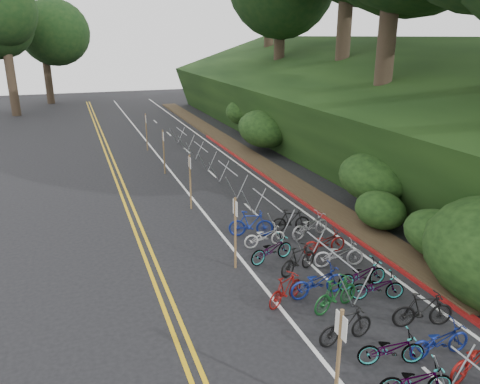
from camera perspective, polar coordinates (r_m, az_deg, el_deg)
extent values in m
plane|color=black|center=(11.84, 5.08, -20.29)|extent=(120.00, 120.00, 0.00)
cube|color=gold|center=(19.83, -12.98, -3.89)|extent=(0.12, 80.00, 0.01)
cube|color=gold|center=(19.86, -12.12, -3.79)|extent=(0.12, 80.00, 0.01)
cube|color=silver|center=(20.38, -4.18, -2.83)|extent=(0.12, 80.00, 0.01)
cube|color=silver|center=(21.80, 6.49, -1.44)|extent=(0.12, 80.00, 0.01)
cube|color=silver|center=(16.04, 9.21, -9.22)|extent=(0.10, 1.60, 0.01)
cube|color=silver|center=(21.00, 1.34, -2.12)|extent=(0.10, 1.60, 0.01)
cube|color=silver|center=(26.39, -3.38, 2.21)|extent=(0.10, 1.60, 0.01)
cube|color=silver|center=(32.00, -6.48, 5.04)|extent=(0.10, 1.60, 0.01)
cube|color=silver|center=(37.73, -8.67, 7.01)|extent=(0.10, 1.60, 0.01)
cube|color=silver|center=(43.53, -10.28, 8.46)|extent=(0.10, 1.60, 0.01)
cube|color=maroon|center=(23.69, 5.46, 0.36)|extent=(0.25, 28.00, 0.10)
cube|color=black|center=(35.32, 10.26, 10.75)|extent=(12.32, 44.00, 9.11)
cube|color=#382819|center=(32.88, -0.87, 5.66)|extent=(1.40, 44.00, 0.16)
ellipsoid|color=#284C19|center=(17.17, 23.16, -4.82)|extent=(2.00, 2.80, 1.60)
ellipsoid|color=#284C19|center=(21.10, 15.90, 1.69)|extent=(2.60, 3.64, 2.08)
ellipsoid|color=#284C19|center=(26.50, 10.64, 6.42)|extent=(2.20, 3.08, 1.76)
ellipsoid|color=#284C19|center=(31.23, 2.78, 7.73)|extent=(3.00, 4.20, 2.40)
ellipsoid|color=#284C19|center=(36.96, 0.18, 9.70)|extent=(2.40, 3.36, 1.92)
ellipsoid|color=#284C19|center=(41.03, -0.04, 11.55)|extent=(2.80, 3.92, 2.24)
ellipsoid|color=#284C19|center=(19.21, 16.71, -2.09)|extent=(1.80, 2.52, 1.44)
ellipsoid|color=#284C19|center=(30.20, 8.20, 9.19)|extent=(3.20, 4.48, 2.56)
cylinder|color=#2D2319|center=(25.30, 17.23, 15.07)|extent=(0.90, 0.90, 7.45)
cylinder|color=#2D2319|center=(33.30, 12.52, 18.15)|extent=(0.95, 0.95, 8.45)
cylinder|color=#2D2319|center=(39.91, 4.80, 16.86)|extent=(0.87, 0.87, 6.96)
cylinder|color=#2D2319|center=(48.22, 3.54, 18.59)|extent=(0.92, 0.92, 7.95)
cylinder|color=#2D2319|center=(50.71, -26.06, 12.00)|extent=(0.84, 0.84, 6.46)
ellipsoid|color=black|center=(50.57, -27.04, 18.58)|extent=(8.83, 8.83, 8.39)
cylinder|color=#2D2319|center=(58.50, -22.36, 12.86)|extent=(0.82, 0.82, 5.96)
ellipsoid|color=black|center=(58.34, -23.02, 18.02)|extent=(7.73, 7.73, 7.34)
cylinder|color=#92959C|center=(11.50, 23.26, -19.76)|extent=(0.57, 0.04, 1.11)
cylinder|color=#92959C|center=(11.84, 25.37, -18.86)|extent=(0.57, 0.04, 1.11)
cylinder|color=#92959C|center=(14.72, 10.98, -7.00)|extent=(0.05, 3.00, 0.05)
cylinder|color=#92959C|center=(13.81, 12.80, -11.65)|extent=(0.58, 0.04, 1.13)
cylinder|color=#92959C|center=(14.09, 14.76, -11.16)|extent=(0.58, 0.04, 1.13)
cylinder|color=#92959C|center=(15.93, 7.42, -7.03)|extent=(0.58, 0.04, 1.13)
cylinder|color=#92959C|center=(16.18, 9.20, -6.71)|extent=(0.58, 0.04, 1.13)
cylinder|color=#92959C|center=(18.83, 3.28, -0.91)|extent=(0.05, 3.00, 0.05)
cylinder|color=#92959C|center=(17.74, 4.19, -4.18)|extent=(0.58, 0.04, 1.13)
cylinder|color=#92959C|center=(17.96, 5.83, -3.94)|extent=(0.58, 0.04, 1.13)
cylinder|color=#92959C|center=(20.15, 0.96, -1.30)|extent=(0.58, 0.04, 1.13)
cylinder|color=#92959C|center=(20.34, 2.44, -1.11)|extent=(0.58, 0.04, 1.13)
cylinder|color=#92959C|center=(23.29, -1.54, 2.94)|extent=(0.05, 3.00, 0.05)
cylinder|color=#92959C|center=(22.10, -1.07, 0.52)|extent=(0.58, 0.04, 1.13)
cylinder|color=#92959C|center=(22.28, 0.30, 0.68)|extent=(0.58, 0.04, 1.13)
cylinder|color=#92959C|center=(24.66, -3.18, 2.42)|extent=(0.58, 0.04, 1.13)
cylinder|color=#92959C|center=(24.81, -1.94, 2.54)|extent=(0.58, 0.04, 1.13)
cylinder|color=#92959C|center=(27.94, -4.80, 5.53)|extent=(0.05, 3.00, 0.05)
cylinder|color=#92959C|center=(26.69, -4.55, 3.65)|extent=(0.58, 0.04, 1.13)
cylinder|color=#92959C|center=(26.84, -3.40, 3.76)|extent=(0.58, 0.04, 1.13)
cylinder|color=#92959C|center=(29.32, -6.03, 4.96)|extent=(0.58, 0.04, 1.13)
cylinder|color=#92959C|center=(29.46, -4.97, 5.05)|extent=(0.58, 0.04, 1.13)
cylinder|color=#92959C|center=(32.69, -7.15, 7.36)|extent=(0.05, 3.00, 0.05)
cylinder|color=#92959C|center=(31.41, -7.02, 5.83)|extent=(0.58, 0.04, 1.13)
cylinder|color=#92959C|center=(31.54, -6.03, 5.92)|extent=(0.58, 0.04, 1.13)
cylinder|color=#92959C|center=(34.09, -8.11, 6.79)|extent=(0.58, 0.04, 1.13)
cylinder|color=#92959C|center=(34.20, -7.18, 6.87)|extent=(0.58, 0.04, 1.13)
cylinder|color=brown|center=(9.98, 11.84, -19.99)|extent=(0.08, 0.08, 2.52)
cube|color=silver|center=(9.44, 12.22, -15.65)|extent=(0.02, 0.40, 0.50)
cylinder|color=brown|center=(15.38, -0.58, -5.08)|extent=(0.08, 0.08, 2.50)
cube|color=silver|center=(15.04, -0.59, -1.94)|extent=(0.02, 0.40, 0.50)
cylinder|color=brown|center=(20.79, -6.08, 1.19)|extent=(0.08, 0.08, 2.50)
cube|color=silver|center=(20.54, -6.16, 3.59)|extent=(0.02, 0.40, 0.50)
cylinder|color=brown|center=(26.45, -9.27, 4.83)|extent=(0.08, 0.08, 2.50)
cube|color=silver|center=(26.26, -9.37, 6.74)|extent=(0.02, 0.40, 0.50)
cylinder|color=brown|center=(32.24, -11.34, 7.17)|extent=(0.08, 0.08, 2.50)
cube|color=silver|center=(32.08, -11.44, 8.74)|extent=(0.02, 0.40, 0.50)
imported|color=maroon|center=(13.85, 5.59, -11.72)|extent=(1.07, 1.53, 0.90)
imported|color=slate|center=(11.39, 20.62, -20.69)|extent=(0.99, 1.73, 0.86)
imported|color=maroon|center=(12.48, 26.87, -17.42)|extent=(1.03, 1.96, 0.98)
imported|color=slate|center=(12.12, 17.95, -17.71)|extent=(0.98, 1.71, 0.85)
imported|color=navy|center=(12.76, 23.16, -16.28)|extent=(0.65, 1.70, 0.88)
imported|color=black|center=(12.52, 12.80, -15.59)|extent=(0.60, 1.65, 0.97)
imported|color=black|center=(13.68, 21.41, -13.20)|extent=(0.87, 1.75, 1.01)
imported|color=#144C1E|center=(13.75, 11.61, -12.06)|extent=(0.91, 1.73, 1.00)
imported|color=slate|center=(14.56, 16.38, -10.97)|extent=(1.00, 1.70, 0.84)
imported|color=navy|center=(14.32, 9.46, -10.71)|extent=(0.70, 1.84, 0.96)
imported|color=slate|center=(15.04, 14.65, -9.69)|extent=(0.63, 1.72, 0.90)
imported|color=black|center=(15.51, 7.12, -8.15)|extent=(1.00, 1.66, 0.97)
imported|color=#9E9EA3|center=(16.17, 11.95, -7.39)|extent=(0.92, 1.81, 0.91)
imported|color=slate|center=(16.19, 3.85, -6.99)|extent=(0.96, 1.79, 0.89)
imported|color=maroon|center=(16.98, 10.25, -6.04)|extent=(0.58, 1.66, 0.87)
imported|color=beige|center=(17.27, 3.03, -5.36)|extent=(0.58, 1.61, 0.84)
imported|color=#9E9EA3|center=(18.23, 8.54, -4.05)|extent=(1.06, 1.90, 0.94)
imported|color=navy|center=(18.07, 1.35, -3.88)|extent=(1.03, 1.80, 1.04)
imported|color=black|center=(18.65, 6.22, -3.44)|extent=(0.71, 1.61, 0.93)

